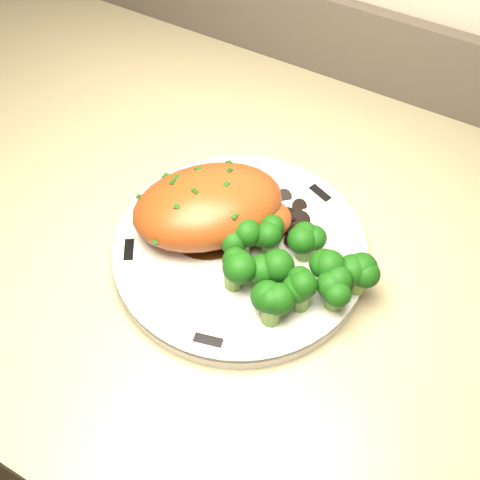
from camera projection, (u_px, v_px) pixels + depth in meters
The scene contains 11 objects.
counter at pixel (307, 418), 1.07m from camera, with size 2.21×0.73×1.07m.
plate at pixel (240, 250), 0.69m from camera, with size 0.29×0.29×0.02m, color silver.
rim_accent_0 at pixel (320, 193), 0.73m from camera, with size 0.03×0.01×0.00m, color black.
rim_accent_1 at pixel (204, 171), 0.76m from camera, with size 0.03×0.01×0.00m, color black.
rim_accent_2 at pixel (129, 250), 0.68m from camera, with size 0.03×0.01×0.00m, color black.
rim_accent_3 at pixel (208, 340), 0.61m from camera, with size 0.03×0.01×0.00m, color black.
rim_accent_4 at pixel (339, 296), 0.64m from camera, with size 0.03×0.01×0.00m, color black.
gravy_pool at pixel (209, 225), 0.70m from camera, with size 0.10×0.10×0.00m, color #351B09.
chicken_breast at pixel (214, 208), 0.68m from camera, with size 0.21×0.21×0.07m.
mushroom_pile at pixel (271, 212), 0.71m from camera, with size 0.10×0.07×0.03m.
broccoli_florets at pixel (291, 268), 0.63m from camera, with size 0.16×0.12×0.05m.
Camera 1 is at (-0.20, 1.26, 1.52)m, focal length 45.00 mm.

